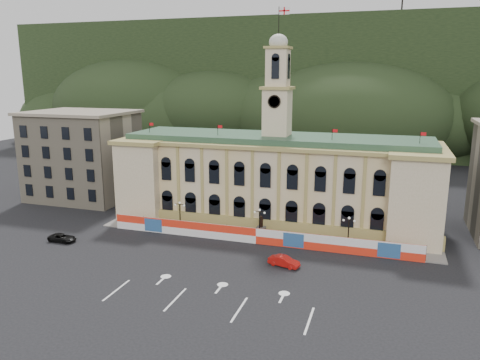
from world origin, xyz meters
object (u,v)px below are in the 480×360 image
(lamp_center, at_px, (260,221))
(black_suv, at_px, (62,238))
(statue, at_px, (261,230))
(red_sedan, at_px, (284,261))

(lamp_center, relative_size, black_suv, 1.13)
(statue, bearing_deg, black_suv, -158.65)
(lamp_center, height_order, black_suv, lamp_center)
(statue, xyz_separation_m, lamp_center, (0.00, -1.00, 1.89))
(red_sedan, bearing_deg, lamp_center, 46.95)
(statue, distance_m, black_suv, 31.90)
(statue, distance_m, red_sedan, 12.09)
(lamp_center, distance_m, red_sedan, 11.48)
(statue, height_order, lamp_center, lamp_center)
(red_sedan, bearing_deg, statue, 44.35)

